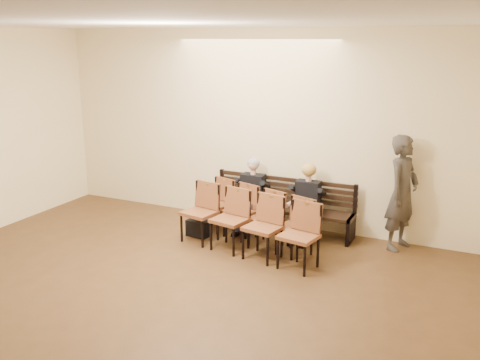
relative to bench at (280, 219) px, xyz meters
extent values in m
plane|color=#52371C|center=(-0.64, -4.65, -0.23)|extent=(10.00, 10.00, 0.00)
cube|color=#F8E7B2|center=(-0.64, 0.35, 1.52)|extent=(8.00, 0.02, 3.50)
cube|color=white|center=(-0.64, -4.65, 3.27)|extent=(8.00, 10.00, 0.02)
cube|color=black|center=(0.00, 0.00, 0.00)|extent=(2.60, 0.90, 0.45)
cube|color=silver|center=(-0.50, -0.30, 0.34)|extent=(0.33, 0.27, 0.23)
cylinder|color=silver|center=(0.59, -0.36, 0.33)|extent=(0.07, 0.07, 0.21)
cube|color=black|center=(-1.19, -0.81, -0.08)|extent=(0.41, 0.30, 0.29)
imported|color=#37322D|center=(2.03, 0.10, 0.85)|extent=(0.73, 0.90, 2.15)
cube|color=brown|center=(-0.25, -0.65, 0.23)|extent=(2.26, 1.15, 0.91)
cube|color=brown|center=(-0.13, -1.19, 0.27)|extent=(2.47, 0.96, 0.99)
camera|label=1|loc=(3.17, -8.39, 3.10)|focal=40.00mm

